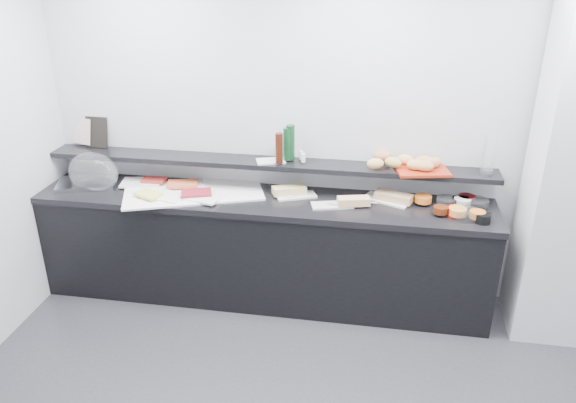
% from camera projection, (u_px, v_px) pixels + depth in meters
% --- Properties ---
extents(back_wall, '(5.00, 0.02, 2.70)m').
position_uv_depth(back_wall, '(356.00, 136.00, 4.39)').
color(back_wall, '#B9BCC1').
rests_on(back_wall, ground).
extents(column, '(0.50, 0.50, 2.70)m').
position_uv_depth(column, '(573.00, 163.00, 3.85)').
color(column, silver).
rests_on(column, ground).
extents(buffet_cabinet, '(3.60, 0.60, 0.85)m').
position_uv_depth(buffet_cabinet, '(263.00, 251.00, 4.61)').
color(buffet_cabinet, black).
rests_on(buffet_cabinet, ground).
extents(counter_top, '(3.62, 0.62, 0.05)m').
position_uv_depth(counter_top, '(262.00, 201.00, 4.42)').
color(counter_top, black).
rests_on(counter_top, buffet_cabinet).
extents(wall_shelf, '(3.60, 0.25, 0.04)m').
position_uv_depth(wall_shelf, '(266.00, 163.00, 4.47)').
color(wall_shelf, black).
rests_on(wall_shelf, back_wall).
extents(cloche_base, '(0.53, 0.44, 0.04)m').
position_uv_depth(cloche_base, '(86.00, 183.00, 4.64)').
color(cloche_base, '#ABADB2').
rests_on(cloche_base, counter_top).
extents(cloche_dome, '(0.45, 0.31, 0.34)m').
position_uv_depth(cloche_dome, '(93.00, 173.00, 4.57)').
color(cloche_dome, white).
rests_on(cloche_dome, cloche_base).
extents(linen_runner, '(1.20, 0.87, 0.01)m').
position_uv_depth(linen_runner, '(194.00, 192.00, 4.50)').
color(linen_runner, white).
rests_on(linen_runner, counter_top).
extents(platter_meat_a, '(0.36, 0.27, 0.01)m').
position_uv_depth(platter_meat_a, '(141.00, 182.00, 4.65)').
color(platter_meat_a, white).
rests_on(platter_meat_a, linen_runner).
extents(food_meat_a, '(0.20, 0.13, 0.02)m').
position_uv_depth(food_meat_a, '(154.00, 180.00, 4.65)').
color(food_meat_a, maroon).
rests_on(food_meat_a, platter_meat_a).
extents(platter_salmon, '(0.30, 0.26, 0.01)m').
position_uv_depth(platter_salmon, '(188.00, 183.00, 4.63)').
color(platter_salmon, silver).
rests_on(platter_salmon, linen_runner).
extents(food_salmon, '(0.28, 0.21, 0.02)m').
position_uv_depth(food_salmon, '(183.00, 184.00, 4.57)').
color(food_salmon, '#D9562C').
rests_on(food_salmon, platter_salmon).
extents(platter_cheese, '(0.33, 0.26, 0.01)m').
position_uv_depth(platter_cheese, '(166.00, 196.00, 4.39)').
color(platter_cheese, white).
rests_on(platter_cheese, linen_runner).
extents(food_cheese, '(0.24, 0.20, 0.02)m').
position_uv_depth(food_cheese, '(148.00, 194.00, 4.38)').
color(food_cheese, '#E0DC57').
rests_on(food_cheese, platter_cheese).
extents(platter_meat_b, '(0.34, 0.27, 0.01)m').
position_uv_depth(platter_meat_b, '(203.00, 197.00, 4.37)').
color(platter_meat_b, white).
rests_on(platter_meat_b, linen_runner).
extents(food_meat_b, '(0.27, 0.21, 0.02)m').
position_uv_depth(food_meat_b, '(196.00, 193.00, 4.40)').
color(food_meat_b, maroon).
rests_on(food_meat_b, platter_meat_b).
extents(sandwich_plate_left, '(0.34, 0.25, 0.01)m').
position_uv_depth(sandwich_plate_left, '(296.00, 196.00, 4.43)').
color(sandwich_plate_left, silver).
rests_on(sandwich_plate_left, counter_top).
extents(sandwich_food_left, '(0.28, 0.20, 0.06)m').
position_uv_depth(sandwich_food_left, '(289.00, 190.00, 4.45)').
color(sandwich_food_left, tan).
rests_on(sandwich_food_left, sandwich_plate_left).
extents(tongs_left, '(0.14, 0.09, 0.01)m').
position_uv_depth(tongs_left, '(295.00, 196.00, 4.40)').
color(tongs_left, '#B8BBC0').
rests_on(tongs_left, sandwich_plate_left).
extents(sandwich_plate_mid, '(0.34, 0.21, 0.01)m').
position_uv_depth(sandwich_plate_mid, '(332.00, 205.00, 4.27)').
color(sandwich_plate_mid, silver).
rests_on(sandwich_plate_mid, counter_top).
extents(sandwich_food_mid, '(0.26, 0.15, 0.06)m').
position_uv_depth(sandwich_food_mid, '(354.00, 201.00, 4.25)').
color(sandwich_food_mid, tan).
rests_on(sandwich_food_mid, sandwich_plate_mid).
extents(tongs_mid, '(0.16, 0.03, 0.01)m').
position_uv_depth(tongs_mid, '(337.00, 205.00, 4.24)').
color(tongs_mid, '#A9ABB0').
rests_on(tongs_mid, sandwich_plate_mid).
extents(sandwich_plate_right, '(0.39, 0.29, 0.01)m').
position_uv_depth(sandwich_plate_right, '(387.00, 200.00, 4.36)').
color(sandwich_plate_right, white).
rests_on(sandwich_plate_right, counter_top).
extents(sandwich_food_right, '(0.31, 0.20, 0.06)m').
position_uv_depth(sandwich_food_right, '(394.00, 197.00, 4.32)').
color(sandwich_food_right, tan).
rests_on(sandwich_food_right, sandwich_plate_right).
extents(tongs_right, '(0.16, 0.02, 0.01)m').
position_uv_depth(tongs_right, '(366.00, 202.00, 4.29)').
color(tongs_right, silver).
rests_on(tongs_right, sandwich_plate_right).
extents(bowl_glass_fruit, '(0.20, 0.20, 0.07)m').
position_uv_depth(bowl_glass_fruit, '(447.00, 202.00, 4.25)').
color(bowl_glass_fruit, white).
rests_on(bowl_glass_fruit, counter_top).
extents(fill_glass_fruit, '(0.13, 0.13, 0.05)m').
position_uv_depth(fill_glass_fruit, '(423.00, 199.00, 4.28)').
color(fill_glass_fruit, orange).
rests_on(fill_glass_fruit, bowl_glass_fruit).
extents(bowl_black_jam, '(0.14, 0.14, 0.07)m').
position_uv_depth(bowl_black_jam, '(460.00, 202.00, 4.25)').
color(bowl_black_jam, black).
rests_on(bowl_black_jam, counter_top).
extents(fill_black_jam, '(0.16, 0.16, 0.05)m').
position_uv_depth(fill_black_jam, '(466.00, 199.00, 4.29)').
color(fill_black_jam, '#550C0F').
rests_on(fill_black_jam, bowl_black_jam).
extents(bowl_glass_cream, '(0.22, 0.22, 0.07)m').
position_uv_depth(bowl_glass_cream, '(476.00, 204.00, 4.23)').
color(bowl_glass_cream, silver).
rests_on(bowl_glass_cream, counter_top).
extents(fill_glass_cream, '(0.15, 0.15, 0.05)m').
position_uv_depth(fill_glass_cream, '(462.00, 202.00, 4.24)').
color(fill_glass_cream, silver).
rests_on(fill_glass_cream, bowl_glass_cream).
extents(bowl_red_jam, '(0.15, 0.15, 0.07)m').
position_uv_depth(bowl_red_jam, '(455.00, 212.00, 4.10)').
color(bowl_red_jam, maroon).
rests_on(bowl_red_jam, counter_top).
extents(fill_red_jam, '(0.14, 0.14, 0.05)m').
position_uv_depth(fill_red_jam, '(440.00, 210.00, 4.10)').
color(fill_red_jam, '#521E0B').
rests_on(fill_red_jam, bowl_red_jam).
extents(bowl_glass_salmon, '(0.18, 0.18, 0.07)m').
position_uv_depth(bowl_glass_salmon, '(467.00, 214.00, 4.06)').
color(bowl_glass_salmon, silver).
rests_on(bowl_glass_salmon, counter_top).
extents(fill_glass_salmon, '(0.14, 0.14, 0.05)m').
position_uv_depth(fill_glass_salmon, '(457.00, 211.00, 4.08)').
color(fill_glass_salmon, orange).
rests_on(fill_glass_salmon, bowl_glass_salmon).
extents(bowl_black_fruit, '(0.14, 0.14, 0.07)m').
position_uv_depth(bowl_black_fruit, '(483.00, 218.00, 4.01)').
color(bowl_black_fruit, black).
rests_on(bowl_black_fruit, counter_top).
extents(fill_black_fruit, '(0.12, 0.12, 0.05)m').
position_uv_depth(fill_black_fruit, '(477.00, 214.00, 4.03)').
color(fill_black_fruit, orange).
rests_on(fill_black_fruit, bowl_black_fruit).
extents(framed_print, '(0.20, 0.08, 0.26)m').
position_uv_depth(framed_print, '(96.00, 132.00, 4.72)').
color(framed_print, black).
rests_on(framed_print, wall_shelf).
extents(print_art, '(0.20, 0.10, 0.22)m').
position_uv_depth(print_art, '(82.00, 131.00, 4.75)').
color(print_art, '#D5AC9A').
rests_on(print_art, framed_print).
extents(condiment_tray, '(0.26, 0.20, 0.01)m').
position_uv_depth(condiment_tray, '(271.00, 161.00, 4.44)').
color(condiment_tray, white).
rests_on(condiment_tray, wall_shelf).
extents(bottle_green_a, '(0.08, 0.08, 0.26)m').
position_uv_depth(bottle_green_a, '(287.00, 144.00, 4.39)').
color(bottle_green_a, '#0F3A1B').
rests_on(bottle_green_a, condiment_tray).
extents(bottle_brown, '(0.06, 0.06, 0.24)m').
position_uv_depth(bottle_brown, '(279.00, 148.00, 4.34)').
color(bottle_brown, '#38140A').
rests_on(bottle_brown, condiment_tray).
extents(bottle_green_b, '(0.09, 0.09, 0.28)m').
position_uv_depth(bottle_green_b, '(290.00, 142.00, 4.40)').
color(bottle_green_b, '#0F3819').
rests_on(bottle_green_b, condiment_tray).
extents(bottle_hot, '(0.05, 0.05, 0.18)m').
position_uv_depth(bottle_hot, '(286.00, 149.00, 4.40)').
color(bottle_hot, '#A5140B').
rests_on(bottle_hot, condiment_tray).
extents(shaker_salt, '(0.03, 0.03, 0.07)m').
position_uv_depth(shaker_salt, '(301.00, 155.00, 4.44)').
color(shaker_salt, white).
rests_on(shaker_salt, condiment_tray).
extents(shaker_pepper, '(0.05, 0.05, 0.07)m').
position_uv_depth(shaker_pepper, '(303.00, 158.00, 4.39)').
color(shaker_pepper, white).
rests_on(shaker_pepper, condiment_tray).
extents(bread_tray, '(0.43, 0.34, 0.02)m').
position_uv_depth(bread_tray, '(422.00, 170.00, 4.24)').
color(bread_tray, '#A02A11').
rests_on(bread_tray, wall_shelf).
extents(bread_roll_nw, '(0.14, 0.09, 0.08)m').
position_uv_depth(bread_roll_nw, '(382.00, 156.00, 4.38)').
color(bread_roll_nw, '#B77345').
rests_on(bread_roll_nw, bread_tray).
extents(bread_roll_n, '(0.14, 0.11, 0.08)m').
position_uv_depth(bread_roll_n, '(405.00, 160.00, 4.31)').
color(bread_roll_n, tan).
rests_on(bread_roll_n, bread_tray).
extents(bread_roll_ne, '(0.14, 0.10, 0.08)m').
position_uv_depth(bread_roll_ne, '(424.00, 161.00, 4.28)').
color(bread_roll_ne, '#BC7D47').
rests_on(bread_roll_ne, bread_tray).
extents(bread_roll_sw, '(0.15, 0.11, 0.08)m').
position_uv_depth(bread_roll_sw, '(375.00, 164.00, 4.23)').
color(bread_roll_sw, tan).
rests_on(bread_roll_sw, bread_tray).
extents(bread_roll_s, '(0.17, 0.13, 0.08)m').
position_uv_depth(bread_roll_s, '(424.00, 166.00, 4.19)').
color(bread_roll_s, '#C47E4A').
rests_on(bread_roll_s, bread_tray).
extents(bread_roll_se, '(0.16, 0.11, 0.08)m').
position_uv_depth(bread_roll_se, '(417.00, 165.00, 4.21)').
color(bread_roll_se, tan).
rests_on(bread_roll_se, bread_tray).
extents(bread_roll_midw, '(0.16, 0.13, 0.08)m').
position_uv_depth(bread_roll_midw, '(393.00, 162.00, 4.25)').
color(bread_roll_midw, '#B99746').
rests_on(bread_roll_midw, bread_tray).
extents(bread_roll_mide, '(0.15, 0.12, 0.08)m').
position_uv_depth(bread_roll_mide, '(433.00, 163.00, 4.25)').
color(bread_roll_mide, '#BD7E48').
rests_on(bread_roll_mide, bread_tray).
extents(carafe, '(0.12, 0.12, 0.30)m').
position_uv_depth(carafe, '(489.00, 156.00, 4.13)').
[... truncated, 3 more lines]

